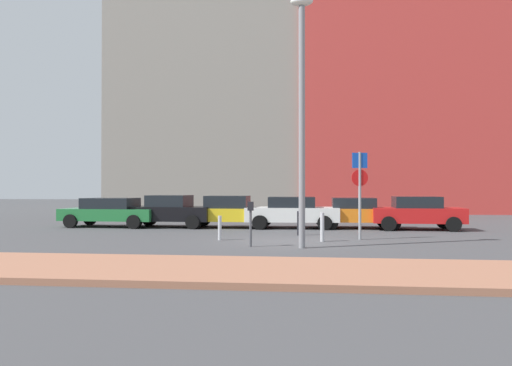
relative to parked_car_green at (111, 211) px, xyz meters
name	(u,v)px	position (x,y,z in m)	size (l,w,h in m)	color
ground_plane	(286,241)	(8.64, -5.17, -0.74)	(120.00, 120.00, 0.00)	#424244
sidewalk_brick	(271,271)	(8.64, -11.74, -0.67)	(40.00, 3.39, 0.14)	#9E664C
parked_car_green	(111,211)	(0.00, 0.00, 0.00)	(4.64, 2.20, 1.38)	#237238
parked_car_black	(170,211)	(2.88, 0.15, 0.04)	(4.13, 2.23, 1.52)	black
parked_car_yellow	(230,211)	(5.73, 0.20, 0.02)	(4.52, 1.97, 1.50)	gold
parked_car_white	(292,212)	(8.63, 0.24, 0.03)	(4.31, 2.18, 1.45)	white
parked_car_orange	(358,212)	(11.69, 0.48, 0.00)	(3.98, 2.09, 1.41)	orange
parked_car_red	(417,212)	(14.20, 0.00, 0.03)	(3.98, 1.97, 1.48)	red
parking_sign_post	(360,184)	(11.25, -4.47, 1.25)	(0.60, 0.13, 3.15)	gray
parking_meter	(251,218)	(7.60, -6.98, 0.18)	(0.18, 0.14, 1.42)	#4C4C51
street_lamp	(302,102)	(9.22, -7.13, 3.80)	(0.70, 0.36, 7.80)	gray
traffic_bollard_near	(299,223)	(9.04, -3.11, -0.26)	(0.16, 0.16, 0.95)	black
traffic_bollard_mid	(322,227)	(9.89, -5.23, -0.24)	(0.14, 0.14, 1.00)	#B7B7BC
traffic_bollard_far	(220,228)	(6.27, -5.19, -0.30)	(0.13, 0.13, 0.87)	#B7B7BC
building_colorful_midrise	(395,60)	(17.05, 21.52, 12.53)	(16.78, 17.47, 26.54)	#BF3833
building_under_construction	(219,81)	(1.49, 19.70, 10.64)	(15.70, 13.36, 22.76)	gray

